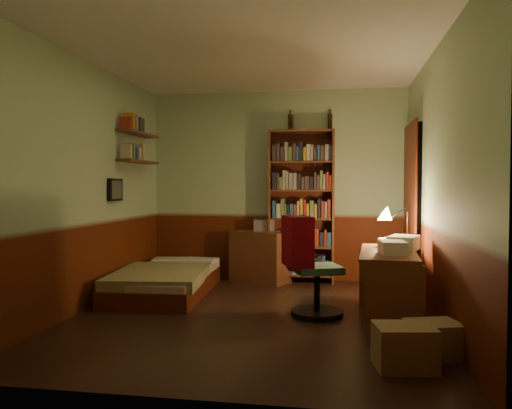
% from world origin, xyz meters
% --- Properties ---
extents(floor, '(3.50, 4.00, 0.02)m').
position_xyz_m(floor, '(0.00, 0.00, -0.01)').
color(floor, black).
rests_on(floor, ground).
extents(ceiling, '(3.50, 4.00, 0.02)m').
position_xyz_m(ceiling, '(0.00, 0.00, 2.61)').
color(ceiling, silver).
rests_on(ceiling, wall_back).
extents(wall_back, '(3.50, 0.02, 2.60)m').
position_xyz_m(wall_back, '(0.00, 2.01, 1.30)').
color(wall_back, '#9CB98E').
rests_on(wall_back, ground).
extents(wall_left, '(0.02, 4.00, 2.60)m').
position_xyz_m(wall_left, '(-1.76, 0.00, 1.30)').
color(wall_left, '#9CB98E').
rests_on(wall_left, ground).
extents(wall_right, '(0.02, 4.00, 2.60)m').
position_xyz_m(wall_right, '(1.76, 0.00, 1.30)').
color(wall_right, '#9CB98E').
rests_on(wall_right, ground).
extents(wall_front, '(3.50, 0.02, 2.60)m').
position_xyz_m(wall_front, '(0.00, -2.01, 1.30)').
color(wall_front, '#9CB98E').
rests_on(wall_front, ground).
extents(doorway, '(0.06, 0.90, 2.00)m').
position_xyz_m(doorway, '(1.72, 1.30, 1.00)').
color(doorway, black).
rests_on(doorway, ground).
extents(door_trim, '(0.02, 0.98, 2.08)m').
position_xyz_m(door_trim, '(1.69, 1.30, 1.00)').
color(door_trim, '#491A0C').
rests_on(door_trim, ground).
extents(bed, '(1.06, 1.85, 0.53)m').
position_xyz_m(bed, '(-1.19, 0.81, 0.27)').
color(bed, olive).
rests_on(bed, ground).
extents(dresser, '(0.86, 0.67, 0.68)m').
position_xyz_m(dresser, '(-0.20, 1.76, 0.34)').
color(dresser, '#572D18').
rests_on(dresser, ground).
extents(mini_stereo, '(0.31, 0.26, 0.15)m').
position_xyz_m(mini_stereo, '(-0.16, 1.89, 0.76)').
color(mini_stereo, '#B2B2B7').
rests_on(mini_stereo, dresser).
extents(bookshelf, '(0.89, 0.32, 2.04)m').
position_xyz_m(bookshelf, '(0.35, 1.85, 1.02)').
color(bookshelf, '#572D18').
rests_on(bookshelf, ground).
extents(bottle_left, '(0.07, 0.07, 0.23)m').
position_xyz_m(bottle_left, '(0.19, 1.96, 2.16)').
color(bottle_left, black).
rests_on(bottle_left, bookshelf).
extents(bottle_right, '(0.08, 0.08, 0.22)m').
position_xyz_m(bottle_right, '(0.73, 1.96, 2.15)').
color(bottle_right, black).
rests_on(bottle_right, bookshelf).
extents(desk, '(0.61, 1.28, 0.67)m').
position_xyz_m(desk, '(1.32, 0.04, 0.33)').
color(desk, '#572D18').
rests_on(desk, ground).
extents(paper_stack, '(0.35, 0.41, 0.14)m').
position_xyz_m(paper_stack, '(1.48, 0.17, 0.74)').
color(paper_stack, silver).
rests_on(paper_stack, desk).
extents(desk_lamp, '(0.24, 0.24, 0.69)m').
position_xyz_m(desk_lamp, '(1.58, 0.66, 1.01)').
color(desk_lamp, black).
rests_on(desk_lamp, desk).
extents(office_chair, '(0.61, 0.57, 0.98)m').
position_xyz_m(office_chair, '(0.64, 0.10, 0.49)').
color(office_chair, '#325540').
rests_on(office_chair, ground).
extents(red_jacket, '(0.37, 0.47, 0.49)m').
position_xyz_m(red_jacket, '(0.41, 0.09, 1.23)').
color(red_jacket, maroon).
rests_on(red_jacket, office_chair).
extents(wall_shelf_lower, '(0.20, 0.90, 0.03)m').
position_xyz_m(wall_shelf_lower, '(-1.64, 1.10, 1.60)').
color(wall_shelf_lower, '#572D18').
rests_on(wall_shelf_lower, wall_left).
extents(wall_shelf_upper, '(0.20, 0.90, 0.03)m').
position_xyz_m(wall_shelf_upper, '(-1.64, 1.10, 1.95)').
color(wall_shelf_upper, '#572D18').
rests_on(wall_shelf_upper, wall_left).
extents(framed_picture, '(0.04, 0.32, 0.26)m').
position_xyz_m(framed_picture, '(-1.72, 0.60, 1.25)').
color(framed_picture, black).
rests_on(framed_picture, wall_left).
extents(cardboard_box_a, '(0.45, 0.39, 0.31)m').
position_xyz_m(cardboard_box_a, '(1.31, -1.25, 0.15)').
color(cardboard_box_a, olive).
rests_on(cardboard_box_a, ground).
extents(cardboard_box_b, '(0.45, 0.41, 0.27)m').
position_xyz_m(cardboard_box_b, '(1.56, -0.97, 0.13)').
color(cardboard_box_b, olive).
rests_on(cardboard_box_b, ground).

